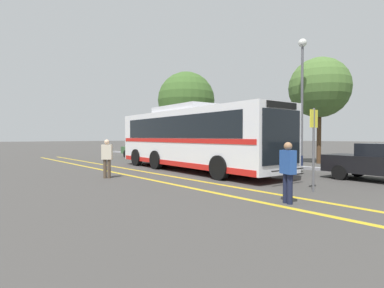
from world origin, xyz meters
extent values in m
plane|color=#423F3D|center=(0.00, 0.00, 0.00)|extent=(220.00, 220.00, 0.00)
cube|color=gold|center=(0.48, -2.39, 0.00)|extent=(31.08, 0.20, 0.01)
cube|color=gold|center=(0.48, -3.66, 0.00)|extent=(31.08, 0.20, 0.01)
cube|color=#99999E|center=(0.48, 4.84, 0.07)|extent=(39.08, 0.36, 0.15)
cube|color=white|center=(0.48, -0.19, 1.69)|extent=(11.21, 3.15, 2.74)
cube|color=black|center=(0.48, -0.19, 2.22)|extent=(9.66, 3.09, 1.07)
cube|color=red|center=(0.48, -0.19, 1.56)|extent=(10.99, 3.17, 0.20)
cube|color=red|center=(0.48, -0.19, 0.44)|extent=(10.99, 3.16, 0.24)
cube|color=black|center=(6.03, -0.53, 1.74)|extent=(0.17, 2.17, 2.03)
cube|color=black|center=(6.03, -0.53, 2.91)|extent=(0.15, 1.72, 0.24)
cube|color=silver|center=(-0.07, -0.15, 3.22)|extent=(3.99, 2.21, 0.32)
cube|color=black|center=(6.31, -0.55, 0.55)|extent=(0.15, 1.85, 0.04)
cube|color=black|center=(6.31, -0.55, 0.35)|extent=(0.15, 1.85, 0.04)
cylinder|color=black|center=(3.99, 0.78, 0.50)|extent=(1.02, 0.34, 1.00)
cylinder|color=black|center=(3.84, -1.58, 0.50)|extent=(1.02, 0.34, 1.00)
cylinder|color=black|center=(-1.10, 1.10, 0.50)|extent=(1.02, 0.34, 1.00)
cylinder|color=black|center=(-1.25, -1.26, 0.50)|extent=(1.02, 0.34, 1.00)
cylinder|color=black|center=(-3.42, 1.24, 0.50)|extent=(1.02, 0.34, 1.00)
cylinder|color=black|center=(-3.57, -1.12, 0.50)|extent=(1.02, 0.34, 1.00)
cube|color=#335B33|center=(-9.09, 2.66, 0.60)|extent=(5.00, 2.19, 0.60)
cube|color=black|center=(-8.97, 2.65, 1.18)|extent=(2.16, 1.78, 0.56)
cylinder|color=black|center=(-10.66, 1.87, 0.30)|extent=(0.61, 0.24, 0.60)
cylinder|color=black|center=(-10.54, 3.64, 0.30)|extent=(0.61, 0.24, 0.60)
cylinder|color=black|center=(-7.64, 1.67, 0.30)|extent=(0.61, 0.24, 0.60)
cylinder|color=black|center=(-7.52, 3.44, 0.30)|extent=(0.61, 0.24, 0.60)
cube|color=navy|center=(-2.55, 2.89, 0.65)|extent=(4.13, 2.22, 0.70)
cube|color=black|center=(-2.45, 2.90, 1.25)|extent=(1.80, 1.82, 0.50)
cylinder|color=black|center=(-3.72, 1.89, 0.30)|extent=(0.61, 0.24, 0.60)
cylinder|color=black|center=(-3.85, 3.72, 0.30)|extent=(0.61, 0.24, 0.60)
cylinder|color=black|center=(-1.24, 2.07, 0.30)|extent=(0.61, 0.24, 0.60)
cylinder|color=black|center=(-1.38, 3.90, 0.30)|extent=(0.61, 0.24, 0.60)
cube|color=navy|center=(2.42, 2.75, 0.56)|extent=(4.30, 2.09, 0.51)
cube|color=black|center=(2.52, 2.75, 1.03)|extent=(1.86, 1.73, 0.44)
cylinder|color=black|center=(1.07, 1.95, 0.30)|extent=(0.61, 0.23, 0.60)
cylinder|color=black|center=(1.17, 3.71, 0.30)|extent=(0.61, 0.23, 0.60)
cylinder|color=black|center=(3.67, 1.80, 0.30)|extent=(0.61, 0.23, 0.60)
cylinder|color=black|center=(3.77, 3.56, 0.30)|extent=(0.61, 0.23, 0.60)
cube|color=black|center=(8.28, 2.92, 0.65)|extent=(4.27, 1.91, 0.69)
cylinder|color=black|center=(6.94, 2.20, 0.30)|extent=(0.61, 0.23, 0.60)
cylinder|color=black|center=(7.02, 3.79, 0.30)|extent=(0.61, 0.23, 0.60)
cylinder|color=brown|center=(0.35, -4.87, 0.40)|extent=(0.14, 0.14, 0.79)
cylinder|color=brown|center=(0.45, -4.73, 0.40)|extent=(0.14, 0.14, 0.79)
cube|color=beige|center=(0.40, -4.80, 1.10)|extent=(0.43, 0.47, 0.63)
sphere|color=beige|center=(0.40, -4.80, 1.52)|extent=(0.21, 0.21, 0.21)
cylinder|color=#191E38|center=(7.90, -3.22, 0.39)|extent=(0.14, 0.14, 0.78)
cylinder|color=#191E38|center=(8.07, -3.28, 0.39)|extent=(0.14, 0.14, 0.78)
cube|color=#264C99|center=(7.98, -3.25, 1.09)|extent=(0.47, 0.35, 0.62)
sphere|color=#9E704C|center=(7.98, -3.25, 1.50)|extent=(0.21, 0.21, 0.21)
cylinder|color=#59595E|center=(7.60, -1.19, 1.32)|extent=(0.07, 0.07, 2.64)
cube|color=yellow|center=(7.60, -1.19, 2.31)|extent=(0.05, 0.40, 0.56)
cylinder|color=#59595E|center=(3.23, 5.77, 3.44)|extent=(0.14, 0.14, 6.88)
sphere|color=silver|center=(3.23, 5.77, 7.12)|extent=(0.47, 0.47, 0.47)
cylinder|color=#513823|center=(2.75, 8.74, 1.74)|extent=(0.28, 0.28, 3.49)
sphere|color=#4C7033|center=(2.75, 8.74, 4.94)|extent=(3.88, 3.88, 3.88)
cylinder|color=#513823|center=(-8.80, 6.97, 1.56)|extent=(0.28, 0.28, 3.13)
sphere|color=#3D6028|center=(-8.80, 6.97, 5.04)|extent=(5.12, 5.12, 5.12)
camera|label=1|loc=(12.30, -10.17, 1.74)|focal=28.00mm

